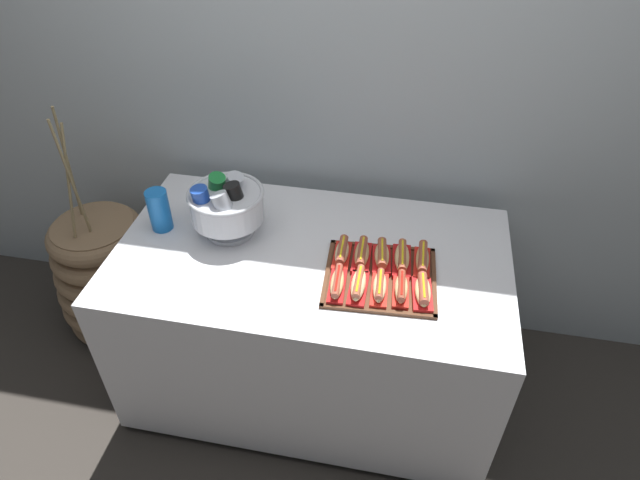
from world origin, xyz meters
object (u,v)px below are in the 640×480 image
object	(u,v)px
hot_dog_5	(342,253)
serving_tray	(380,277)
buffet_table	(312,319)
hot_dog_4	(423,291)
hot_dog_3	(401,289)
hot_dog_9	(422,260)
floor_vase	(109,275)
cup_stack	(159,210)
hot_dog_1	(358,285)
hot_dog_8	(402,258)
hot_dog_0	(337,284)
hot_dog_2	(380,287)
hot_dog_6	(362,255)
hot_dog_7	(382,256)
punch_bowl	(226,204)

from	to	relation	value
hot_dog_5	serving_tray	bearing A→B (deg)	-25.42
buffet_table	hot_dog_4	world-z (taller)	hot_dog_4
hot_dog_3	hot_dog_9	bearing A→B (deg)	68.95
floor_vase	cup_stack	size ratio (longest dim) A/B	6.90
hot_dog_1	hot_dog_8	size ratio (longest dim) A/B	0.96
hot_dog_0	hot_dog_2	xyz separation A→B (m)	(0.15, 0.01, 0.00)
hot_dog_0	cup_stack	distance (m)	0.79
hot_dog_0	hot_dog_1	distance (m)	0.08
hot_dog_4	hot_dog_6	xyz separation A→B (m)	(-0.23, 0.15, 0.00)
floor_vase	hot_dog_9	world-z (taller)	floor_vase
hot_dog_6	floor_vase	bearing A→B (deg)	170.86
serving_tray	hot_dog_3	distance (m)	0.12
cup_stack	hot_dog_1	bearing A→B (deg)	-14.70
hot_dog_5	hot_dog_7	xyz separation A→B (m)	(0.15, 0.01, 0.00)
hot_dog_1	hot_dog_3	size ratio (longest dim) A/B	1.13
floor_vase	hot_dog_8	world-z (taller)	floor_vase
floor_vase	hot_dog_2	xyz separation A→B (m)	(1.36, -0.37, 0.53)
hot_dog_7	punch_bowl	xyz separation A→B (m)	(-0.62, 0.08, 0.10)
hot_dog_0	hot_dog_3	distance (m)	0.23
hot_dog_5	hot_dog_9	size ratio (longest dim) A/B	0.92
hot_dog_1	hot_dog_4	bearing A→B (deg)	3.39
hot_dog_2	hot_dog_8	distance (m)	0.18
hot_dog_6	hot_dog_9	distance (m)	0.23
cup_stack	hot_dog_4	bearing A→B (deg)	-10.98
hot_dog_4	punch_bowl	world-z (taller)	punch_bowl
hot_dog_5	hot_dog_6	bearing A→B (deg)	3.39
buffet_table	hot_dog_7	xyz separation A→B (m)	(0.27, -0.01, 0.41)
hot_dog_9	punch_bowl	bearing A→B (deg)	175.00
hot_dog_1	hot_dog_9	bearing A→B (deg)	39.65
hot_dog_2	cup_stack	size ratio (longest dim) A/B	0.97
cup_stack	floor_vase	bearing A→B (deg)	161.43
hot_dog_1	hot_dog_9	size ratio (longest dim) A/B	1.00
hot_dog_2	hot_dog_9	world-z (taller)	hot_dog_9
hot_dog_0	hot_dog_5	world-z (taller)	hot_dog_5
buffet_table	hot_dog_3	xyz separation A→B (m)	(0.36, -0.17, 0.41)
floor_vase	punch_bowl	world-z (taller)	floor_vase
hot_dog_7	hot_dog_2	bearing A→B (deg)	-86.61
hot_dog_4	hot_dog_5	world-z (taller)	hot_dog_5
hot_dog_3	hot_dog_6	size ratio (longest dim) A/B	0.90
hot_dog_8	hot_dog_4	bearing A→B (deg)	-62.16
hot_dog_0	punch_bowl	xyz separation A→B (m)	(-0.48, 0.25, 0.10)
buffet_table	punch_bowl	bearing A→B (deg)	168.73
hot_dog_7	buffet_table	bearing A→B (deg)	178.61
hot_dog_0	hot_dog_5	size ratio (longest dim) A/B	1.07
hot_dog_3	hot_dog_7	distance (m)	0.18
hot_dog_0	punch_bowl	world-z (taller)	punch_bowl
serving_tray	hot_dog_0	distance (m)	0.17
floor_vase	hot_dog_3	bearing A→B (deg)	-14.13
serving_tray	hot_dog_5	distance (m)	0.17
hot_dog_6	cup_stack	world-z (taller)	cup_stack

